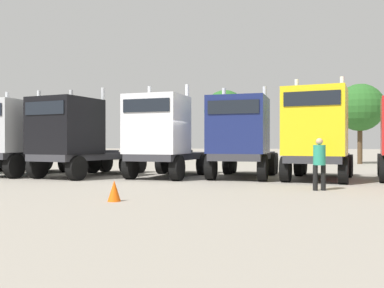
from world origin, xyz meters
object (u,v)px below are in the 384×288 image
(semi_truck_silver, at_px, (14,137))
(semi_truck_navy, at_px, (241,136))
(semi_truck_white, at_px, (163,136))
(semi_truck_black, at_px, (75,136))
(traffic_cone_mid, at_px, (114,191))
(visitor_with_camera, at_px, (319,160))
(semi_truck_yellow, at_px, (317,134))

(semi_truck_silver, relative_size, semi_truck_navy, 1.09)
(semi_truck_silver, relative_size, semi_truck_white, 1.08)
(semi_truck_black, xyz_separation_m, traffic_cone_mid, (4.83, -6.98, -1.60))
(visitor_with_camera, bearing_deg, semi_truck_silver, -123.40)
(semi_truck_black, distance_m, visitor_with_camera, 11.00)
(visitor_with_camera, bearing_deg, semi_truck_white, -139.04)
(semi_truck_white, bearing_deg, semi_truck_yellow, 96.86)
(semi_truck_white, relative_size, semi_truck_yellow, 1.00)
(semi_truck_black, xyz_separation_m, semi_truck_navy, (7.53, 0.96, -0.00))
(semi_truck_silver, distance_m, semi_truck_white, 7.44)
(semi_truck_navy, bearing_deg, traffic_cone_mid, -13.82)
(semi_truck_silver, xyz_separation_m, semi_truck_black, (3.39, -0.29, 0.02))
(semi_truck_yellow, bearing_deg, semi_truck_white, -79.16)
(semi_truck_navy, height_order, traffic_cone_mid, semi_truck_navy)
(semi_truck_silver, distance_m, visitor_with_camera, 14.34)
(semi_truck_yellow, xyz_separation_m, visitor_with_camera, (-0.22, -3.60, -0.96))
(semi_truck_navy, distance_m, visitor_with_camera, 5.15)
(semi_truck_black, distance_m, semi_truck_yellow, 10.74)
(semi_truck_white, height_order, visitor_with_camera, semi_truck_white)
(semi_truck_black, relative_size, visitor_with_camera, 3.76)
(semi_truck_yellow, bearing_deg, traffic_cone_mid, -27.07)
(semi_truck_white, relative_size, semi_truck_navy, 1.01)
(traffic_cone_mid, bearing_deg, semi_truck_navy, 71.24)
(traffic_cone_mid, bearing_deg, semi_truck_yellow, 51.59)
(semi_truck_black, distance_m, traffic_cone_mid, 8.64)
(semi_truck_white, xyz_separation_m, traffic_cone_mid, (0.78, -7.50, -1.61))
(semi_truck_black, xyz_separation_m, semi_truck_white, (4.05, 0.51, 0.00))
(visitor_with_camera, relative_size, traffic_cone_mid, 3.07)
(semi_truck_silver, distance_m, semi_truck_navy, 10.93)
(semi_truck_black, bearing_deg, traffic_cone_mid, 47.34)
(semi_truck_navy, relative_size, visitor_with_camera, 3.45)
(visitor_with_camera, bearing_deg, semi_truck_navy, -163.58)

